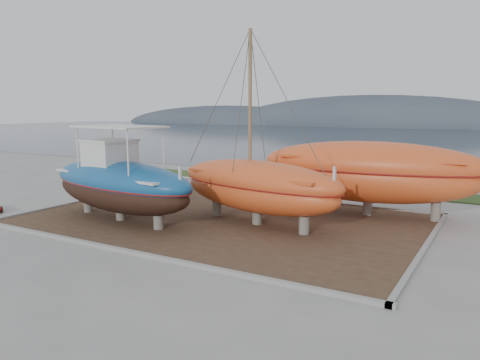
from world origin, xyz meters
The scene contains 10 objects.
ground centered at (0.00, 0.00, 0.00)m, with size 140.00×140.00×0.00m, color gray.
dirt_patch centered at (0.00, 4.00, 0.03)m, with size 18.00×12.00×0.06m, color #422D1E.
curb_frame centered at (0.00, 4.00, 0.07)m, with size 18.60×12.60×0.15m, color gray, non-canonical shape.
grass_strip centered at (0.00, 15.50, 0.04)m, with size 44.00×3.00×0.08m, color #284219.
sea centered at (0.00, 70.00, 0.00)m, with size 260.00×100.00×0.04m, color #182731, non-canonical shape.
mountain_ridge centered at (0.00, 125.00, 0.00)m, with size 200.00×36.00×20.00m, color #333D49, non-canonical shape.
blue_caique centered at (-4.08, 1.47, 2.27)m, with size 9.21×2.88×4.43m, color #16538B, non-canonical shape.
white_dinghy centered at (-6.95, 5.96, 0.71)m, with size 4.32×1.62×1.30m, color silver, non-canonical shape.
orange_sailboat centered at (1.86, 3.99, 4.38)m, with size 8.85×2.61×8.64m, color #DA5221, non-canonical shape.
orange_bare_hull centered at (5.71, 8.39, 1.82)m, with size 10.76×3.23×3.53m, color #DA5221, non-canonical shape.
Camera 1 is at (11.58, -14.33, 5.30)m, focal length 35.00 mm.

